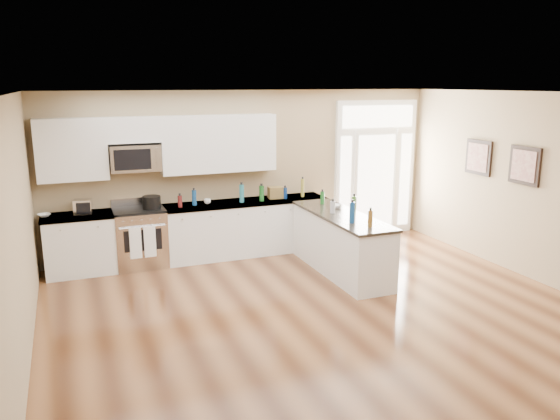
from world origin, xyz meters
name	(u,v)px	position (x,y,z in m)	size (l,w,h in m)	color
ground	(359,342)	(0.00, 0.00, 0.00)	(8.00, 8.00, 0.00)	#472714
room_shell	(364,198)	(0.00, 0.00, 1.71)	(8.00, 8.00, 8.00)	tan
back_cabinet_left	(81,246)	(-2.87, 3.69, 0.44)	(1.10, 0.66, 0.94)	silver
back_cabinet_right	(246,229)	(-0.16, 3.69, 0.44)	(2.85, 0.66, 0.94)	silver
peninsula_cabinet	(340,245)	(0.93, 2.24, 0.43)	(0.69, 2.32, 0.94)	silver
upper_cabinet_left	(71,150)	(-2.88, 3.83, 1.93)	(1.04, 0.33, 0.95)	silver
upper_cabinet_right	(219,144)	(-0.57, 3.83, 1.93)	(1.94, 0.33, 0.95)	silver
upper_cabinet_short	(133,130)	(-1.95, 3.83, 2.20)	(0.82, 0.33, 0.40)	silver
microwave	(135,158)	(-1.95, 3.80, 1.76)	(0.78, 0.41, 0.42)	silver
entry_door	(375,169)	(2.55, 3.95, 1.30)	(1.70, 0.10, 2.60)	white
wall_art_near	(478,157)	(3.47, 2.20, 1.70)	(0.05, 0.58, 0.58)	black
wall_art_far	(525,166)	(3.47, 1.20, 1.70)	(0.05, 0.58, 0.58)	black
kitchen_range	(140,237)	(-1.96, 3.69, 0.48)	(0.80, 0.71, 1.08)	silver
stockpot	(151,202)	(-1.75, 3.65, 1.06)	(0.29, 0.29, 0.22)	black
toaster_oven	(83,207)	(-2.79, 3.71, 1.05)	(0.26, 0.21, 0.23)	silver
cardboard_box	(275,193)	(0.40, 3.71, 1.04)	(0.25, 0.18, 0.20)	brown
bowl_left	(44,215)	(-3.35, 3.74, 0.96)	(0.18, 0.18, 0.04)	white
bowl_peninsula	(336,206)	(1.04, 2.65, 0.97)	(0.18, 0.18, 0.06)	white
cup_counter	(207,201)	(-0.82, 3.71, 0.98)	(0.11, 0.11, 0.09)	white
counter_bottles	(289,200)	(0.33, 2.91, 1.07)	(2.41, 2.36, 0.32)	#19591E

